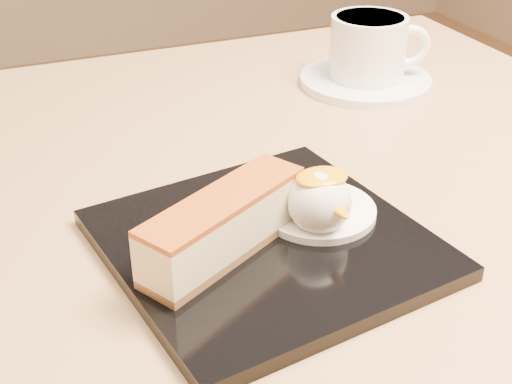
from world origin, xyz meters
name	(u,v)px	position (x,y,z in m)	size (l,w,h in m)	color
table	(289,329)	(0.00, 0.00, 0.56)	(0.80, 0.80, 0.72)	black
dessert_plate	(266,244)	(-0.06, -0.07, 0.73)	(0.22, 0.22, 0.01)	black
cheesecake	(224,225)	(-0.09, -0.08, 0.75)	(0.14, 0.10, 0.05)	brown
cream_smear	(318,210)	(-0.01, -0.06, 0.73)	(0.09, 0.09, 0.01)	white
ice_cream_scoop	(319,202)	(-0.02, -0.08, 0.76)	(0.05, 0.05, 0.05)	white
mango_sauce	(322,177)	(-0.02, -0.08, 0.78)	(0.04, 0.03, 0.01)	orange
mint_sprig	(271,198)	(-0.04, -0.04, 0.74)	(0.03, 0.02, 0.00)	green
saucer	(365,81)	(0.18, 0.19, 0.72)	(0.15, 0.15, 0.01)	white
coffee_cup	(370,46)	(0.18, 0.19, 0.77)	(0.11, 0.09, 0.07)	white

